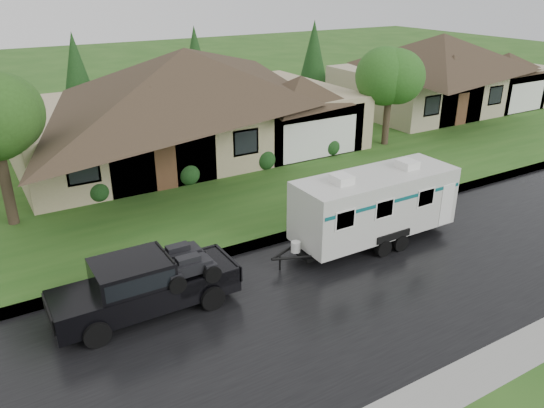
{
  "coord_description": "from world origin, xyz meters",
  "views": [
    {
      "loc": [
        -8.81,
        -12.98,
        9.21
      ],
      "look_at": [
        0.18,
        2.0,
        1.67
      ],
      "focal_mm": 35.0,
      "sensor_mm": 36.0,
      "label": 1
    }
  ],
  "objects": [
    {
      "name": "lawn",
      "position": [
        0.0,
        15.0,
        0.07
      ],
      "size": [
        140.0,
        26.0,
        0.15
      ],
      "primitive_type": "cube",
      "color": "#265119",
      "rests_on": "ground"
    },
    {
      "name": "road",
      "position": [
        0.0,
        -2.0,
        0.01
      ],
      "size": [
        140.0,
        8.0,
        0.01
      ],
      "primitive_type": "cube",
      "color": "black",
      "rests_on": "ground"
    },
    {
      "name": "house_neighbor",
      "position": [
        22.27,
        14.34,
        3.32
      ],
      "size": [
        15.12,
        9.72,
        6.45
      ],
      "color": "tan",
      "rests_on": "lawn"
    },
    {
      "name": "pickup_truck",
      "position": [
        -5.24,
        0.32,
        0.96
      ],
      "size": [
        5.37,
        2.04,
        1.79
      ],
      "color": "black",
      "rests_on": "ground"
    },
    {
      "name": "shrub_row",
      "position": [
        2.0,
        9.3,
        0.65
      ],
      "size": [
        13.6,
        1.0,
        1.0
      ],
      "color": "#143814",
      "rests_on": "lawn"
    },
    {
      "name": "tree_right_green",
      "position": [
        12.25,
        9.29,
        3.98
      ],
      "size": [
        3.33,
        3.33,
        5.52
      ],
      "color": "#382B1E",
      "rests_on": "lawn"
    },
    {
      "name": "curb",
      "position": [
        0.0,
        2.25,
        0.07
      ],
      "size": [
        140.0,
        0.5,
        0.15
      ],
      "primitive_type": "cube",
      "color": "gray",
      "rests_on": "ground"
    },
    {
      "name": "ground",
      "position": [
        0.0,
        0.0,
        0.0
      ],
      "size": [
        140.0,
        140.0,
        0.0
      ],
      "primitive_type": "plane",
      "color": "#265119",
      "rests_on": "ground"
    },
    {
      "name": "travel_trailer",
      "position": [
        3.56,
        0.32,
        1.58
      ],
      "size": [
        6.62,
        2.33,
        2.97
      ],
      "color": "silver",
      "rests_on": "ground"
    },
    {
      "name": "house_main",
      "position": [
        2.29,
        13.84,
        3.59
      ],
      "size": [
        19.44,
        10.8,
        6.9
      ],
      "color": "tan",
      "rests_on": "lawn"
    }
  ]
}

